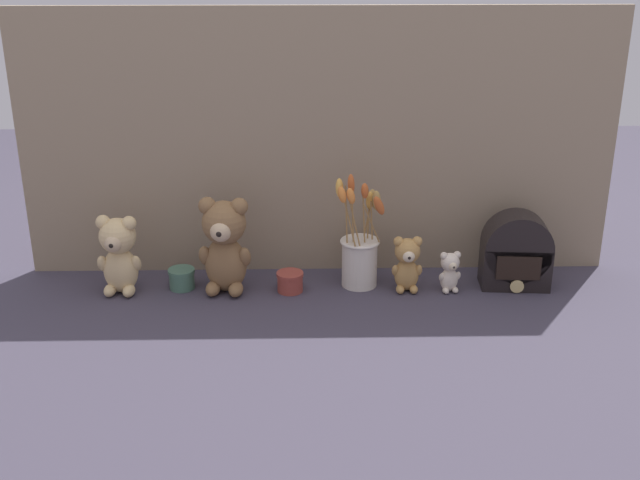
{
  "coord_description": "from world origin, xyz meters",
  "views": [
    {
      "loc": [
        -0.05,
        -2.13,
        1.01
      ],
      "look_at": [
        0.0,
        0.02,
        0.15
      ],
      "focal_mm": 45.0,
      "sensor_mm": 36.0,
      "label": 1
    }
  ],
  "objects_px": {
    "vintage_radio": "(516,254)",
    "decorative_tin_tall": "(290,282)",
    "teddy_bear_small": "(407,263)",
    "flower_vase": "(360,252)",
    "teddy_bear_large": "(225,243)",
    "decorative_tin_short": "(182,278)",
    "teddy_bear_tiny": "(450,271)",
    "teddy_bear_medium": "(119,253)"
  },
  "relations": [
    {
      "from": "decorative_tin_short",
      "to": "vintage_radio",
      "type": "bearing_deg",
      "value": -0.29
    },
    {
      "from": "teddy_bear_large",
      "to": "teddy_bear_tiny",
      "type": "height_order",
      "value": "teddy_bear_large"
    },
    {
      "from": "teddy_bear_large",
      "to": "flower_vase",
      "type": "bearing_deg",
      "value": 4.41
    },
    {
      "from": "teddy_bear_large",
      "to": "decorative_tin_tall",
      "type": "height_order",
      "value": "teddy_bear_large"
    },
    {
      "from": "vintage_radio",
      "to": "decorative_tin_short",
      "type": "xyz_separation_m",
      "value": [
        -0.98,
        0.0,
        -0.07
      ]
    },
    {
      "from": "teddy_bear_small",
      "to": "decorative_tin_short",
      "type": "height_order",
      "value": "teddy_bear_small"
    },
    {
      "from": "vintage_radio",
      "to": "teddy_bear_medium",
      "type": "bearing_deg",
      "value": -179.1
    },
    {
      "from": "vintage_radio",
      "to": "decorative_tin_short",
      "type": "bearing_deg",
      "value": 179.71
    },
    {
      "from": "teddy_bear_large",
      "to": "flower_vase",
      "type": "height_order",
      "value": "flower_vase"
    },
    {
      "from": "teddy_bear_medium",
      "to": "decorative_tin_short",
      "type": "distance_m",
      "value": 0.2
    },
    {
      "from": "teddy_bear_tiny",
      "to": "teddy_bear_medium",
      "type": "bearing_deg",
      "value": 179.11
    },
    {
      "from": "teddy_bear_small",
      "to": "decorative_tin_short",
      "type": "relative_size",
      "value": 2.15
    },
    {
      "from": "vintage_radio",
      "to": "decorative_tin_short",
      "type": "distance_m",
      "value": 0.98
    },
    {
      "from": "decorative_tin_tall",
      "to": "decorative_tin_short",
      "type": "distance_m",
      "value": 0.32
    },
    {
      "from": "teddy_bear_large",
      "to": "decorative_tin_tall",
      "type": "distance_m",
      "value": 0.22
    },
    {
      "from": "decorative_tin_tall",
      "to": "decorative_tin_short",
      "type": "height_order",
      "value": "decorative_tin_short"
    },
    {
      "from": "teddy_bear_medium",
      "to": "vintage_radio",
      "type": "relative_size",
      "value": 1.04
    },
    {
      "from": "teddy_bear_small",
      "to": "flower_vase",
      "type": "height_order",
      "value": "flower_vase"
    },
    {
      "from": "decorative_tin_tall",
      "to": "decorative_tin_short",
      "type": "bearing_deg",
      "value": 174.99
    },
    {
      "from": "teddy_bear_small",
      "to": "decorative_tin_tall",
      "type": "height_order",
      "value": "teddy_bear_small"
    },
    {
      "from": "flower_vase",
      "to": "decorative_tin_tall",
      "type": "height_order",
      "value": "flower_vase"
    },
    {
      "from": "flower_vase",
      "to": "decorative_tin_tall",
      "type": "xyz_separation_m",
      "value": [
        -0.21,
        -0.04,
        -0.08
      ]
    },
    {
      "from": "teddy_bear_large",
      "to": "decorative_tin_short",
      "type": "xyz_separation_m",
      "value": [
        -0.13,
        0.02,
        -0.12
      ]
    },
    {
      "from": "teddy_bear_large",
      "to": "flower_vase",
      "type": "relative_size",
      "value": 0.82
    },
    {
      "from": "flower_vase",
      "to": "decorative_tin_tall",
      "type": "bearing_deg",
      "value": -169.79
    },
    {
      "from": "decorative_tin_short",
      "to": "teddy_bear_medium",
      "type": "bearing_deg",
      "value": -172.3
    },
    {
      "from": "vintage_radio",
      "to": "decorative_tin_tall",
      "type": "distance_m",
      "value": 0.67
    },
    {
      "from": "teddy_bear_large",
      "to": "decorative_tin_tall",
      "type": "relative_size",
      "value": 3.63
    },
    {
      "from": "teddy_bear_small",
      "to": "flower_vase",
      "type": "bearing_deg",
      "value": 163.66
    },
    {
      "from": "teddy_bear_tiny",
      "to": "decorative_tin_tall",
      "type": "xyz_separation_m",
      "value": [
        -0.46,
        0.01,
        -0.03
      ]
    },
    {
      "from": "teddy_bear_medium",
      "to": "vintage_radio",
      "type": "height_order",
      "value": "teddy_bear_medium"
    },
    {
      "from": "teddy_bear_small",
      "to": "decorative_tin_tall",
      "type": "bearing_deg",
      "value": 179.6
    },
    {
      "from": "flower_vase",
      "to": "decorative_tin_short",
      "type": "xyz_separation_m",
      "value": [
        -0.52,
        -0.01,
        -0.08
      ]
    },
    {
      "from": "teddy_bear_tiny",
      "to": "flower_vase",
      "type": "distance_m",
      "value": 0.27
    },
    {
      "from": "teddy_bear_large",
      "to": "decorative_tin_short",
      "type": "height_order",
      "value": "teddy_bear_large"
    },
    {
      "from": "decorative_tin_short",
      "to": "teddy_bear_large",
      "type": "bearing_deg",
      "value": -9.01
    },
    {
      "from": "teddy_bear_medium",
      "to": "teddy_bear_large",
      "type": "bearing_deg",
      "value": 0.4
    },
    {
      "from": "vintage_radio",
      "to": "teddy_bear_tiny",
      "type": "bearing_deg",
      "value": -170.53
    },
    {
      "from": "teddy_bear_large",
      "to": "teddy_bear_tiny",
      "type": "xyz_separation_m",
      "value": [
        0.65,
        -0.02,
        -0.08
      ]
    },
    {
      "from": "vintage_radio",
      "to": "decorative_tin_tall",
      "type": "relative_size",
      "value": 2.89
    },
    {
      "from": "teddy_bear_small",
      "to": "teddy_bear_tiny",
      "type": "relative_size",
      "value": 1.36
    },
    {
      "from": "teddy_bear_small",
      "to": "vintage_radio",
      "type": "distance_m",
      "value": 0.32
    }
  ]
}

